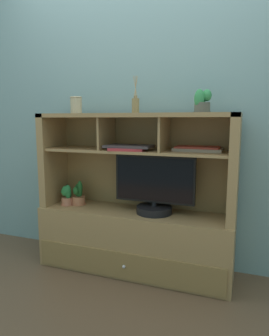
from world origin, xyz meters
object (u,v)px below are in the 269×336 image
magazine_stack_left (129,147)px  potted_succulent (202,102)px  tv_monitor (154,190)px  diffuser_bottle (135,105)px  potted_orchid (79,196)px  magazine_stack_centre (198,149)px  media_console (135,222)px  ceramic_vase (76,105)px  potted_fern (67,195)px

magazine_stack_left → potted_succulent: bearing=7.7°
tv_monitor → diffuser_bottle: diffuser_bottle is taller
potted_orchid → magazine_stack_left: bearing=-6.9°
potted_succulent → magazine_stack_left: bearing=-172.3°
magazine_stack_left → magazine_stack_centre: (0.49, 0.09, -0.00)m
media_console → magazine_stack_centre: bearing=4.9°
tv_monitor → potted_succulent: potted_succulent is taller
tv_monitor → ceramic_vase: 0.90m
magazine_stack_left → potted_succulent: (0.51, 0.07, 0.32)m
magazine_stack_centre → potted_succulent: 0.32m
tv_monitor → potted_succulent: (0.32, 0.03, 0.63)m
potted_succulent → ceramic_vase: potted_succulent is taller
diffuser_bottle → magazine_stack_centre: bearing=3.1°
potted_orchid → magazine_stack_centre: size_ratio=0.58×
tv_monitor → potted_fern: tv_monitor is taller
potted_fern → media_console: bearing=4.6°
media_console → diffuser_bottle: bearing=90.0°
potted_orchid → potted_succulent: bearing=0.7°
media_console → potted_fern: bearing=-175.4°
media_console → diffuser_bottle: size_ratio=5.56×
magazine_stack_left → magazine_stack_centre: size_ratio=1.01×
potted_succulent → ceramic_vase: size_ratio=1.20×
potted_orchid → ceramic_vase: size_ratio=1.50×
ceramic_vase → potted_succulent: bearing=1.7°
diffuser_bottle → ceramic_vase: bearing=-176.8°
diffuser_bottle → ceramic_vase: diffuser_bottle is taller
potted_fern → magazine_stack_centre: (1.03, 0.09, 0.40)m
magazine_stack_left → media_console: bearing=62.9°
potted_succulent → tv_monitor: bearing=-174.7°
media_console → potted_orchid: bearing=179.8°
media_console → tv_monitor: size_ratio=2.47×
magazine_stack_centre → magazine_stack_left: bearing=-169.2°
media_console → tv_monitor: (0.16, -0.02, 0.27)m
media_console → ceramic_vase: ceramic_vase is taller
magazine_stack_centre → potted_succulent: potted_succulent is taller
potted_orchid → potted_fern: bearing=-148.5°
potted_orchid → ceramic_vase: ceramic_vase is taller
potted_orchid → ceramic_vase: (0.01, -0.02, 0.73)m
potted_fern → magazine_stack_left: bearing=-0.8°
media_console → ceramic_vase: (-0.48, -0.01, 0.89)m
potted_fern → potted_orchid: bearing=31.5°
potted_orchid → diffuser_bottle: (0.50, 0.01, 0.72)m
media_console → magazine_stack_left: 0.58m
tv_monitor → magazine_stack_left: bearing=-168.4°
magazine_stack_left → diffuser_bottle: bearing=67.8°
diffuser_bottle → tv_monitor: bearing=-10.4°
potted_orchid → potted_fern: (-0.08, -0.05, 0.01)m
diffuser_bottle → potted_orchid: bearing=-178.6°
tv_monitor → magazine_stack_centre: bearing=10.3°
magazine_stack_left → potted_succulent: 0.61m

